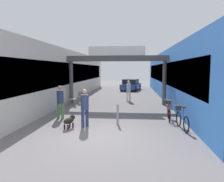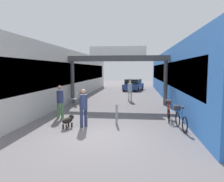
% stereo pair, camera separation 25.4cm
% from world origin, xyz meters
% --- Properties ---
extents(ground_plane, '(80.00, 80.00, 0.00)m').
position_xyz_m(ground_plane, '(0.00, 0.00, 0.00)').
color(ground_plane, slate).
extents(storefront_left, '(3.00, 26.00, 3.96)m').
position_xyz_m(storefront_left, '(-5.09, 11.00, 1.98)').
color(storefront_left, beige).
rests_on(storefront_left, ground_plane).
extents(storefront_right, '(3.00, 26.00, 3.96)m').
position_xyz_m(storefront_right, '(5.09, 11.00, 1.98)').
color(storefront_right, blue).
rests_on(storefront_right, ground_plane).
extents(arcade_sign_gateway, '(7.40, 0.47, 4.09)m').
position_xyz_m(arcade_sign_gateway, '(0.00, 7.60, 2.91)').
color(arcade_sign_gateway, '#4C4C4F').
rests_on(arcade_sign_gateway, ground_plane).
extents(pedestrian_with_dog, '(0.48, 0.48, 1.65)m').
position_xyz_m(pedestrian_with_dog, '(-0.91, 1.21, 0.94)').
color(pedestrian_with_dog, navy).
rests_on(pedestrian_with_dog, ground_plane).
extents(pedestrian_companion, '(0.40, 0.39, 1.68)m').
position_xyz_m(pedestrian_companion, '(-2.53, 2.76, 0.96)').
color(pedestrian_companion, '#4C7F47').
rests_on(pedestrian_companion, ground_plane).
extents(pedestrian_carrying_crate, '(0.48, 0.48, 1.62)m').
position_xyz_m(pedestrian_carrying_crate, '(0.81, 9.14, 0.92)').
color(pedestrian_carrying_crate, silver).
rests_on(pedestrian_carrying_crate, ground_plane).
extents(dog_on_leash, '(0.46, 0.75, 0.53)m').
position_xyz_m(dog_on_leash, '(-1.53, 0.97, 0.33)').
color(dog_on_leash, black).
rests_on(dog_on_leash, ground_plane).
extents(bicycle_blue_nearest, '(0.46, 1.69, 0.98)m').
position_xyz_m(bicycle_blue_nearest, '(3.20, 1.33, 0.44)').
color(bicycle_blue_nearest, black).
rests_on(bicycle_blue_nearest, ground_plane).
extents(bicycle_red_second, '(0.46, 1.69, 0.98)m').
position_xyz_m(bicycle_red_second, '(2.94, 2.98, 0.44)').
color(bicycle_red_second, black).
rests_on(bicycle_red_second, ground_plane).
extents(bollard_post_metal, '(0.10, 0.10, 0.93)m').
position_xyz_m(bollard_post_metal, '(0.47, 1.80, 0.47)').
color(bollard_post_metal, gray).
rests_on(bollard_post_metal, ground_plane).
extents(cafe_chair_aluminium_nearer, '(0.40, 0.40, 0.89)m').
position_xyz_m(cafe_chair_aluminium_nearer, '(-2.84, 6.59, 0.54)').
color(cafe_chair_aluminium_nearer, gray).
rests_on(cafe_chair_aluminium_nearer, ground_plane).
extents(cafe_chair_wood_farther, '(0.56, 0.56, 0.89)m').
position_xyz_m(cafe_chair_wood_farther, '(-2.68, 7.68, 0.54)').
color(cafe_chair_wood_farther, gray).
rests_on(cafe_chair_wood_farther, ground_plane).
extents(parked_car_blue, '(2.51, 4.27, 1.33)m').
position_xyz_m(parked_car_blue, '(0.91, 18.11, 0.64)').
color(parked_car_blue, '#2D478C').
rests_on(parked_car_blue, ground_plane).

